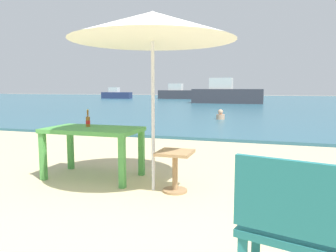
{
  "coord_description": "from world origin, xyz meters",
  "views": [
    {
      "loc": [
        1.34,
        -3.02,
        1.35
      ],
      "look_at": [
        -0.59,
        3.0,
        0.6
      ],
      "focal_mm": 34.21,
      "sensor_mm": 36.0,
      "label": 1
    }
  ],
  "objects_px": {
    "swimmer_person": "(220,115)",
    "boat_sailboat": "(179,93)",
    "side_table_wood": "(175,165)",
    "boat_ferry": "(226,94)",
    "patio_umbrella": "(153,27)",
    "beer_bottle_amber": "(88,121)",
    "boat_fishing_trawler": "(116,94)",
    "picnic_table_green": "(93,135)"
  },
  "relations": [
    {
      "from": "side_table_wood",
      "to": "swimmer_person",
      "type": "distance_m",
      "value": 9.23
    },
    {
      "from": "boat_sailboat",
      "to": "boat_ferry",
      "type": "relative_size",
      "value": 0.85
    },
    {
      "from": "patio_umbrella",
      "to": "boat_ferry",
      "type": "bearing_deg",
      "value": 95.2
    },
    {
      "from": "boat_ferry",
      "to": "beer_bottle_amber",
      "type": "bearing_deg",
      "value": -87.73
    },
    {
      "from": "boat_ferry",
      "to": "patio_umbrella",
      "type": "bearing_deg",
      "value": -84.8
    },
    {
      "from": "patio_umbrella",
      "to": "beer_bottle_amber",
      "type": "bearing_deg",
      "value": 161.69
    },
    {
      "from": "patio_umbrella",
      "to": "boat_ferry",
      "type": "relative_size",
      "value": 0.39
    },
    {
      "from": "beer_bottle_amber",
      "to": "patio_umbrella",
      "type": "distance_m",
      "value": 1.8
    },
    {
      "from": "picnic_table_green",
      "to": "side_table_wood",
      "type": "bearing_deg",
      "value": -11.3
    },
    {
      "from": "beer_bottle_amber",
      "to": "picnic_table_green",
      "type": "bearing_deg",
      "value": -36.23
    },
    {
      "from": "patio_umbrella",
      "to": "swimmer_person",
      "type": "height_order",
      "value": "patio_umbrella"
    },
    {
      "from": "side_table_wood",
      "to": "picnic_table_green",
      "type": "bearing_deg",
      "value": 168.7
    },
    {
      "from": "side_table_wood",
      "to": "boat_fishing_trawler",
      "type": "xyz_separation_m",
      "value": [
        -17.01,
        31.88,
        0.22
      ]
    },
    {
      "from": "swimmer_person",
      "to": "boat_sailboat",
      "type": "distance_m",
      "value": 25.18
    },
    {
      "from": "boat_sailboat",
      "to": "boat_fishing_trawler",
      "type": "bearing_deg",
      "value": -172.53
    },
    {
      "from": "boat_fishing_trawler",
      "to": "boat_ferry",
      "type": "relative_size",
      "value": 0.64
    },
    {
      "from": "patio_umbrella",
      "to": "boat_ferry",
      "type": "distance_m",
      "value": 23.51
    },
    {
      "from": "patio_umbrella",
      "to": "swimmer_person",
      "type": "relative_size",
      "value": 5.61
    },
    {
      "from": "side_table_wood",
      "to": "boat_ferry",
      "type": "bearing_deg",
      "value": 95.92
    },
    {
      "from": "side_table_wood",
      "to": "swimmer_person",
      "type": "relative_size",
      "value": 1.32
    },
    {
      "from": "patio_umbrella",
      "to": "boat_ferry",
      "type": "xyz_separation_m",
      "value": [
        -2.13,
        23.38,
        -1.27
      ]
    },
    {
      "from": "side_table_wood",
      "to": "boat_fishing_trawler",
      "type": "bearing_deg",
      "value": 118.09
    },
    {
      "from": "patio_umbrella",
      "to": "boat_fishing_trawler",
      "type": "relative_size",
      "value": 0.61
    },
    {
      "from": "beer_bottle_amber",
      "to": "boat_ferry",
      "type": "distance_m",
      "value": 23.0
    },
    {
      "from": "swimmer_person",
      "to": "beer_bottle_amber",
      "type": "bearing_deg",
      "value": -94.71
    },
    {
      "from": "boat_ferry",
      "to": "swimmer_person",
      "type": "bearing_deg",
      "value": -83.41
    },
    {
      "from": "swimmer_person",
      "to": "patio_umbrella",
      "type": "bearing_deg",
      "value": -86.95
    },
    {
      "from": "patio_umbrella",
      "to": "boat_sailboat",
      "type": "xyz_separation_m",
      "value": [
        -8.99,
        32.92,
        -1.39
      ]
    },
    {
      "from": "side_table_wood",
      "to": "boat_sailboat",
      "type": "xyz_separation_m",
      "value": [
        -9.28,
        32.89,
        0.38
      ]
    },
    {
      "from": "picnic_table_green",
      "to": "side_table_wood",
      "type": "distance_m",
      "value": 1.42
    },
    {
      "from": "patio_umbrella",
      "to": "side_table_wood",
      "type": "height_order",
      "value": "patio_umbrella"
    },
    {
      "from": "picnic_table_green",
      "to": "patio_umbrella",
      "type": "distance_m",
      "value": 1.84
    },
    {
      "from": "boat_sailboat",
      "to": "patio_umbrella",
      "type": "bearing_deg",
      "value": -74.72
    },
    {
      "from": "beer_bottle_amber",
      "to": "swimmer_person",
      "type": "relative_size",
      "value": 0.65
    },
    {
      "from": "boat_fishing_trawler",
      "to": "boat_sailboat",
      "type": "relative_size",
      "value": 0.76
    },
    {
      "from": "patio_umbrella",
      "to": "swimmer_person",
      "type": "distance_m",
      "value": 9.42
    },
    {
      "from": "boat_ferry",
      "to": "side_table_wood",
      "type": "bearing_deg",
      "value": -84.08
    },
    {
      "from": "patio_umbrella",
      "to": "swimmer_person",
      "type": "xyz_separation_m",
      "value": [
        -0.49,
        9.22,
        -1.88
      ]
    },
    {
      "from": "beer_bottle_amber",
      "to": "patio_umbrella",
      "type": "bearing_deg",
      "value": -18.31
    },
    {
      "from": "swimmer_person",
      "to": "boat_sailboat",
      "type": "relative_size",
      "value": 0.08
    },
    {
      "from": "boat_fishing_trawler",
      "to": "boat_sailboat",
      "type": "bearing_deg",
      "value": 7.47
    },
    {
      "from": "boat_fishing_trawler",
      "to": "boat_sailboat",
      "type": "height_order",
      "value": "boat_sailboat"
    }
  ]
}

